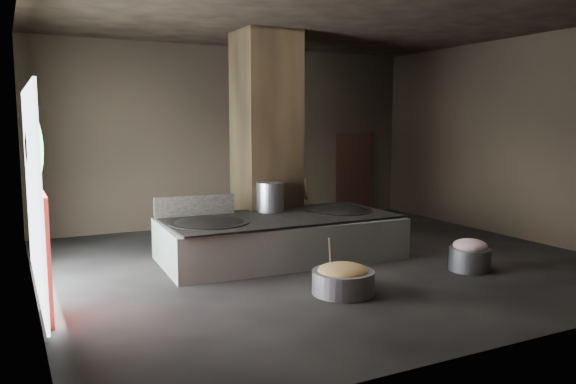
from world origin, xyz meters
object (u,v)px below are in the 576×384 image
stock_pot (270,197)px  cook (297,199)px  hearth_platform (280,238)px  wok_right (339,214)px  wok_left (209,227)px  meat_basin (470,259)px  veg_basin (343,282)px

stock_pot → cook: size_ratio=0.35×
stock_pot → hearth_platform: bearing=-95.2°
hearth_platform → wok_right: (1.35, 0.05, 0.36)m
wok_left → stock_pot: (1.50, 0.60, 0.38)m
wok_right → stock_pot: stock_pot is taller
stock_pot → meat_basin: (2.57, -2.86, -0.93)m
wok_left → veg_basin: (1.34, -2.38, -0.57)m
wok_right → wok_left: bearing=-178.0°
stock_pot → cook: (1.30, 1.31, -0.29)m
meat_basin → hearth_platform: bearing=138.7°
wok_left → meat_basin: (4.07, -2.26, -0.55)m
hearth_platform → wok_right: bearing=4.8°
hearth_platform → stock_pot: bearing=87.5°
hearth_platform → wok_left: wok_left is taller
hearth_platform → wok_right: size_ratio=3.41×
wok_left → wok_right: 2.80m
cook → veg_basin: size_ratio=1.73×
wok_left → wok_right: size_ratio=1.07×
hearth_platform → cook: bearing=56.8°
wok_right → veg_basin: size_ratio=1.36×
veg_basin → meat_basin: bearing=2.5°
stock_pot → meat_basin: size_ratio=0.81×
hearth_platform → wok_right: wok_right is taller
hearth_platform → cook: (1.35, 1.86, 0.44)m
wok_right → veg_basin: wok_right is taller
hearth_platform → meat_basin: bearing=-38.6°
hearth_platform → veg_basin: bearing=-89.9°
cook → veg_basin: bearing=81.0°
hearth_platform → stock_pot: stock_pot is taller
wok_right → meat_basin: 2.74m
wok_right → veg_basin: (-1.46, -2.48, -0.57)m
wok_left → cook: 3.39m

